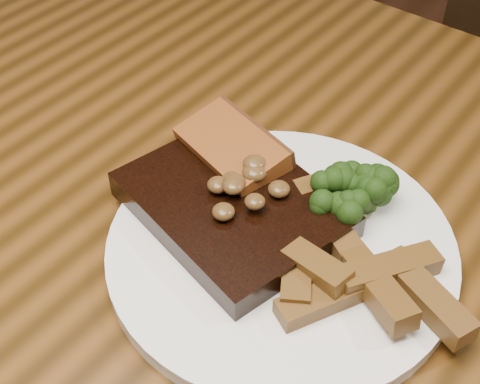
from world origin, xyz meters
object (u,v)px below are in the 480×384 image
object	(u,v)px
dining_table	(223,285)
potato_wedges	(364,261)
plate	(281,250)
garlic_bread	(232,165)
steak	(233,206)

from	to	relation	value
dining_table	potato_wedges	xyz separation A→B (m)	(0.13, 0.02, 0.12)
plate	potato_wedges	world-z (taller)	potato_wedges
garlic_bread	potato_wedges	xyz separation A→B (m)	(0.16, -0.03, 0.00)
dining_table	garlic_bread	world-z (taller)	garlic_bread
dining_table	plate	xyz separation A→B (m)	(0.07, 0.00, 0.10)
steak	garlic_bread	bearing A→B (deg)	142.77
steak	garlic_bread	size ratio (longest dim) A/B	1.75
dining_table	steak	world-z (taller)	steak
garlic_bread	potato_wedges	distance (m)	0.16
dining_table	steak	xyz separation A→B (m)	(0.01, 0.00, 0.12)
steak	garlic_bread	distance (m)	0.06
potato_wedges	garlic_bread	bearing A→B (deg)	170.70
steak	dining_table	bearing A→B (deg)	-142.55
garlic_bread	dining_table	bearing A→B (deg)	-46.96
dining_table	steak	bearing A→B (deg)	23.97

